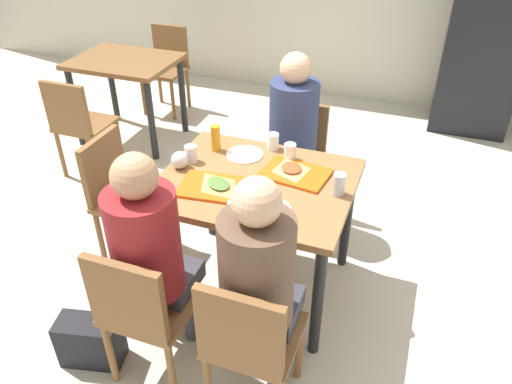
% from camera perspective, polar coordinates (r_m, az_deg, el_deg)
% --- Properties ---
extents(ground_plane, '(10.00, 10.00, 0.02)m').
position_cam_1_polar(ground_plane, '(3.19, 0.00, -10.52)').
color(ground_plane, beige).
extents(main_table, '(1.06, 0.87, 0.77)m').
position_cam_1_polar(main_table, '(2.76, 0.00, -0.49)').
color(main_table, olive).
rests_on(main_table, ground_plane).
extents(chair_near_left, '(0.40, 0.40, 0.85)m').
position_cam_1_polar(chair_near_left, '(2.42, -12.99, -12.91)').
color(chair_near_left, brown).
rests_on(chair_near_left, ground_plane).
extents(chair_near_right, '(0.40, 0.40, 0.85)m').
position_cam_1_polar(chair_near_right, '(2.24, -0.89, -16.65)').
color(chair_near_right, brown).
rests_on(chair_near_right, ground_plane).
extents(chair_far_side, '(0.40, 0.40, 0.85)m').
position_cam_1_polar(chair_far_side, '(3.52, 4.60, 4.35)').
color(chair_far_side, brown).
rests_on(chair_far_side, ground_plane).
extents(chair_left_end, '(0.40, 0.40, 0.85)m').
position_cam_1_polar(chair_left_end, '(3.23, -15.36, 0.23)').
color(chair_left_end, brown).
rests_on(chair_left_end, ground_plane).
extents(person_in_red, '(0.32, 0.42, 1.26)m').
position_cam_1_polar(person_in_red, '(2.33, -11.98, -6.45)').
color(person_in_red, '#383842').
rests_on(person_in_red, ground_plane).
extents(person_in_brown_jacket, '(0.32, 0.42, 1.26)m').
position_cam_1_polar(person_in_brown_jacket, '(2.15, 0.40, -9.74)').
color(person_in_brown_jacket, '#383842').
rests_on(person_in_brown_jacket, ground_plane).
extents(person_far_side, '(0.32, 0.42, 1.26)m').
position_cam_1_polar(person_far_side, '(3.28, 4.11, 6.96)').
color(person_far_side, '#383842').
rests_on(person_far_side, ground_plane).
extents(tray_red_near, '(0.39, 0.30, 0.02)m').
position_cam_1_polar(tray_red_near, '(2.64, -4.90, 0.57)').
color(tray_red_near, '#D85914').
rests_on(tray_red_near, main_table).
extents(tray_red_far, '(0.39, 0.31, 0.02)m').
position_cam_1_polar(tray_red_far, '(2.76, 4.54, 2.14)').
color(tray_red_far, '#D85914').
rests_on(tray_red_far, main_table).
extents(paper_plate_center, '(0.22, 0.22, 0.01)m').
position_cam_1_polar(paper_plate_center, '(2.94, -1.30, 4.34)').
color(paper_plate_center, white).
rests_on(paper_plate_center, main_table).
extents(paper_plate_near_edge, '(0.22, 0.22, 0.01)m').
position_cam_1_polar(paper_plate_near_edge, '(2.47, 1.55, -2.04)').
color(paper_plate_near_edge, white).
rests_on(paper_plate_near_edge, main_table).
extents(pizza_slice_a, '(0.26, 0.25, 0.02)m').
position_cam_1_polar(pizza_slice_a, '(2.63, -4.36, 0.89)').
color(pizza_slice_a, tan).
rests_on(pizza_slice_a, tray_red_near).
extents(pizza_slice_b, '(0.23, 0.24, 0.02)m').
position_cam_1_polar(pizza_slice_b, '(2.77, 4.09, 2.70)').
color(pizza_slice_b, '#DBAD60').
rests_on(pizza_slice_b, tray_red_far).
extents(plastic_cup_a, '(0.07, 0.07, 0.10)m').
position_cam_1_polar(plastic_cup_a, '(2.99, 1.97, 5.83)').
color(plastic_cup_a, white).
rests_on(plastic_cup_a, main_table).
extents(plastic_cup_b, '(0.07, 0.07, 0.10)m').
position_cam_1_polar(plastic_cup_b, '(2.39, -2.45, -2.23)').
color(plastic_cup_b, white).
rests_on(plastic_cup_b, main_table).
extents(plastic_cup_c, '(0.07, 0.07, 0.10)m').
position_cam_1_polar(plastic_cup_c, '(2.88, -7.49, 4.39)').
color(plastic_cup_c, white).
rests_on(plastic_cup_c, main_table).
extents(plastic_cup_d, '(0.07, 0.07, 0.10)m').
position_cam_1_polar(plastic_cup_d, '(2.88, 3.92, 4.63)').
color(plastic_cup_d, white).
rests_on(plastic_cup_d, main_table).
extents(soda_can, '(0.07, 0.07, 0.12)m').
position_cam_1_polar(soda_can, '(2.60, 9.52, 0.88)').
color(soda_can, '#B7BCC6').
rests_on(soda_can, main_table).
extents(condiment_bottle, '(0.06, 0.06, 0.16)m').
position_cam_1_polar(condiment_bottle, '(2.97, -4.67, 6.21)').
color(condiment_bottle, orange).
rests_on(condiment_bottle, main_table).
extents(foil_bundle, '(0.10, 0.10, 0.10)m').
position_cam_1_polar(foil_bundle, '(2.83, -8.75, 3.65)').
color(foil_bundle, silver).
rests_on(foil_bundle, main_table).
extents(handbag, '(0.35, 0.23, 0.28)m').
position_cam_1_polar(handbag, '(2.83, -18.50, -15.95)').
color(handbag, black).
rests_on(handbag, ground_plane).
extents(drink_fridge, '(0.70, 0.60, 1.90)m').
position_cam_1_polar(drink_fridge, '(5.17, 25.22, 16.59)').
color(drink_fridge, black).
rests_on(drink_fridge, ground_plane).
extents(background_table, '(0.90, 0.70, 0.77)m').
position_cam_1_polar(background_table, '(4.70, -14.72, 13.05)').
color(background_table, brown).
rests_on(background_table, ground_plane).
extents(background_chair_near, '(0.40, 0.40, 0.85)m').
position_cam_1_polar(background_chair_near, '(4.22, -19.80, 7.64)').
color(background_chair_near, brown).
rests_on(background_chair_near, ground_plane).
extents(background_chair_far, '(0.40, 0.40, 0.85)m').
position_cam_1_polar(background_chair_far, '(5.33, -10.17, 14.46)').
color(background_chair_far, brown).
rests_on(background_chair_far, ground_plane).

